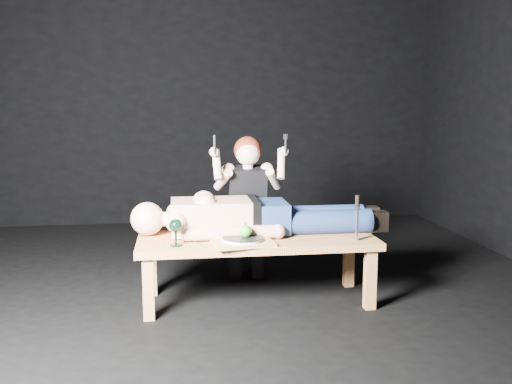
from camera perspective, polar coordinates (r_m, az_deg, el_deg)
ground at (r=4.23m, az=-2.58°, el=-9.76°), size 5.00×5.00×0.00m
back_wall at (r=6.50m, az=-4.76°, el=10.21°), size 5.00×0.00×5.00m
table at (r=3.96m, az=0.10°, el=-7.63°), size 1.59×0.60×0.45m
lying_man at (r=4.02m, az=0.58°, el=-1.97°), size 1.75×0.53×0.29m
kneeling_woman at (r=4.37m, az=-0.90°, el=-1.45°), size 0.63×0.70×1.13m
serving_tray at (r=3.71m, az=-1.32°, el=-4.99°), size 0.41×0.32×0.02m
plate at (r=3.71m, az=-1.33°, el=-4.68°), size 0.28×0.28×0.02m
apple at (r=3.71m, az=-1.04°, el=-3.88°), size 0.08×0.08×0.08m
goblet at (r=3.68m, az=-7.91°, el=-3.97°), size 0.08×0.08×0.18m
fork_flat at (r=3.71m, az=-5.54°, el=-5.18°), size 0.08×0.16×0.01m
knife_flat at (r=3.77m, az=1.65°, el=-4.91°), size 0.04×0.17×0.01m
spoon_flat at (r=3.79m, az=1.09°, el=-4.82°), size 0.13×0.13×0.01m
carving_knife at (r=3.84m, az=9.92°, el=-2.53°), size 0.04×0.04×0.30m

